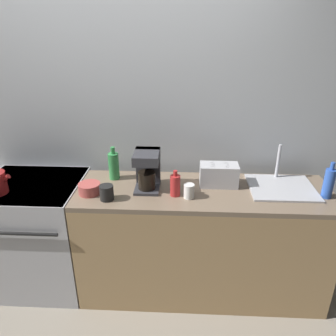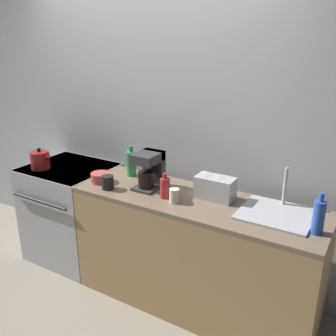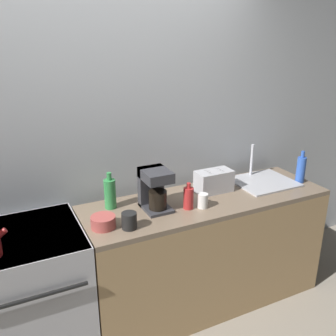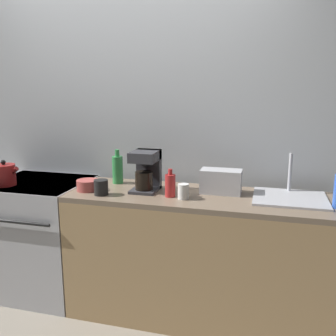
{
  "view_description": "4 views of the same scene",
  "coord_description": "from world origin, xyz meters",
  "px_view_note": "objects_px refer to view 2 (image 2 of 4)",
  "views": [
    {
      "loc": [
        0.51,
        -1.82,
        2.03
      ],
      "look_at": [
        0.39,
        0.36,
        1.05
      ],
      "focal_mm": 35.0,
      "sensor_mm": 36.0,
      "label": 1
    },
    {
      "loc": [
        1.76,
        -1.92,
        2.03
      ],
      "look_at": [
        0.36,
        0.4,
        1.06
      ],
      "focal_mm": 40.0,
      "sensor_mm": 36.0,
      "label": 2
    },
    {
      "loc": [
        -0.71,
        -1.83,
        2.06
      ],
      "look_at": [
        0.38,
        0.39,
        1.16
      ],
      "focal_mm": 40.0,
      "sensor_mm": 36.0,
      "label": 3
    },
    {
      "loc": [
        1.07,
        -2.13,
        1.63
      ],
      "look_at": [
        0.39,
        0.37,
        1.07
      ],
      "focal_mm": 40.0,
      "sensor_mm": 36.0,
      "label": 4
    }
  ],
  "objects_px": {
    "bottle_green": "(131,163)",
    "cup_black": "(108,182)",
    "bottle_blue": "(319,217)",
    "bottle_red": "(165,188)",
    "coffee_maker": "(150,169)",
    "toaster": "(215,188)",
    "cup_white": "(174,195)",
    "stove": "(72,211)",
    "kettle": "(40,160)",
    "bowl": "(101,177)"
  },
  "relations": [
    {
      "from": "bottle_green",
      "to": "cup_black",
      "type": "xyz_separation_m",
      "value": [
        0.01,
        -0.33,
        -0.06
      ]
    },
    {
      "from": "bottle_red",
      "to": "cup_black",
      "type": "bearing_deg",
      "value": -169.75
    },
    {
      "from": "stove",
      "to": "bottle_blue",
      "type": "relative_size",
      "value": 3.44
    },
    {
      "from": "bottle_blue",
      "to": "bowl",
      "type": "distance_m",
      "value": 1.66
    },
    {
      "from": "bottle_red",
      "to": "cup_black",
      "type": "height_order",
      "value": "bottle_red"
    },
    {
      "from": "toaster",
      "to": "bottle_blue",
      "type": "bearing_deg",
      "value": -11.37
    },
    {
      "from": "coffee_maker",
      "to": "bottle_blue",
      "type": "height_order",
      "value": "coffee_maker"
    },
    {
      "from": "bottle_green",
      "to": "cup_white",
      "type": "bearing_deg",
      "value": -25.65
    },
    {
      "from": "bottle_red",
      "to": "cup_white",
      "type": "height_order",
      "value": "bottle_red"
    },
    {
      "from": "coffee_maker",
      "to": "bottle_blue",
      "type": "distance_m",
      "value": 1.26
    },
    {
      "from": "kettle",
      "to": "bottle_red",
      "type": "height_order",
      "value": "kettle"
    },
    {
      "from": "bottle_red",
      "to": "bowl",
      "type": "height_order",
      "value": "bottle_red"
    },
    {
      "from": "kettle",
      "to": "bottle_blue",
      "type": "distance_m",
      "value": 2.33
    },
    {
      "from": "bottle_blue",
      "to": "cup_black",
      "type": "relative_size",
      "value": 2.49
    },
    {
      "from": "bowl",
      "to": "bottle_red",
      "type": "bearing_deg",
      "value": 0.22
    },
    {
      "from": "stove",
      "to": "toaster",
      "type": "xyz_separation_m",
      "value": [
        1.42,
        0.05,
        0.52
      ]
    },
    {
      "from": "kettle",
      "to": "cup_black",
      "type": "relative_size",
      "value": 1.96
    },
    {
      "from": "coffee_maker",
      "to": "cup_black",
      "type": "relative_size",
      "value": 2.72
    },
    {
      "from": "coffee_maker",
      "to": "cup_black",
      "type": "distance_m",
      "value": 0.34
    },
    {
      "from": "toaster",
      "to": "cup_black",
      "type": "bearing_deg",
      "value": -161.77
    },
    {
      "from": "toaster",
      "to": "cup_white",
      "type": "bearing_deg",
      "value": -137.19
    },
    {
      "from": "toaster",
      "to": "cup_white",
      "type": "distance_m",
      "value": 0.3
    },
    {
      "from": "coffee_maker",
      "to": "bottle_green",
      "type": "bearing_deg",
      "value": 153.79
    },
    {
      "from": "cup_white",
      "to": "bowl",
      "type": "height_order",
      "value": "cup_white"
    },
    {
      "from": "stove",
      "to": "cup_white",
      "type": "xyz_separation_m",
      "value": [
        1.2,
        -0.15,
        0.49
      ]
    },
    {
      "from": "bottle_blue",
      "to": "bottle_green",
      "type": "height_order",
      "value": "bottle_blue"
    },
    {
      "from": "coffee_maker",
      "to": "cup_black",
      "type": "xyz_separation_m",
      "value": [
        -0.26,
        -0.2,
        -0.1
      ]
    },
    {
      "from": "bottle_green",
      "to": "cup_white",
      "type": "height_order",
      "value": "bottle_green"
    },
    {
      "from": "kettle",
      "to": "bottle_green",
      "type": "bearing_deg",
      "value": 19.35
    },
    {
      "from": "toaster",
      "to": "bottle_red",
      "type": "height_order",
      "value": "bottle_red"
    },
    {
      "from": "bottle_green",
      "to": "cup_white",
      "type": "xyz_separation_m",
      "value": [
        0.58,
        -0.28,
        -0.06
      ]
    },
    {
      "from": "toaster",
      "to": "bottle_green",
      "type": "xyz_separation_m",
      "value": [
        -0.8,
        0.07,
        0.03
      ]
    },
    {
      "from": "kettle",
      "to": "cup_white",
      "type": "bearing_deg",
      "value": 0.07
    },
    {
      "from": "bottle_blue",
      "to": "cup_black",
      "type": "xyz_separation_m",
      "value": [
        -1.52,
        -0.11,
        -0.06
      ]
    },
    {
      "from": "bottle_green",
      "to": "stove",
      "type": "bearing_deg",
      "value": -168.76
    },
    {
      "from": "cup_white",
      "to": "bottle_red",
      "type": "bearing_deg",
      "value": 162.56
    },
    {
      "from": "bottle_blue",
      "to": "bottle_red",
      "type": "distance_m",
      "value": 1.05
    },
    {
      "from": "bottle_blue",
      "to": "bottle_red",
      "type": "bearing_deg",
      "value": -178.57
    },
    {
      "from": "kettle",
      "to": "bowl",
      "type": "distance_m",
      "value": 0.67
    },
    {
      "from": "bottle_red",
      "to": "bottle_green",
      "type": "bearing_deg",
      "value": 152.81
    },
    {
      "from": "kettle",
      "to": "cup_white",
      "type": "xyz_separation_m",
      "value": [
        1.37,
        0.0,
        -0.03
      ]
    },
    {
      "from": "stove",
      "to": "coffee_maker",
      "type": "relative_size",
      "value": 3.15
    },
    {
      "from": "cup_white",
      "to": "kettle",
      "type": "bearing_deg",
      "value": -179.93
    },
    {
      "from": "bottle_red",
      "to": "cup_black",
      "type": "relative_size",
      "value": 1.8
    },
    {
      "from": "coffee_maker",
      "to": "bottle_green",
      "type": "xyz_separation_m",
      "value": [
        -0.28,
        0.14,
        -0.04
      ]
    },
    {
      "from": "bottle_green",
      "to": "cup_black",
      "type": "distance_m",
      "value": 0.34
    },
    {
      "from": "bottle_blue",
      "to": "bottle_green",
      "type": "bearing_deg",
      "value": 171.81
    },
    {
      "from": "bottle_green",
      "to": "cup_black",
      "type": "height_order",
      "value": "bottle_green"
    },
    {
      "from": "toaster",
      "to": "bottle_green",
      "type": "bearing_deg",
      "value": 174.79
    },
    {
      "from": "kettle",
      "to": "coffee_maker",
      "type": "relative_size",
      "value": 0.72
    }
  ]
}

